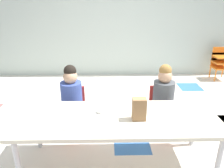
# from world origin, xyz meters

# --- Properties ---
(ground_plane) EXTENTS (6.17, 4.41, 0.02)m
(ground_plane) POSITION_xyz_m (0.00, -0.00, -0.01)
(ground_plane) COLOR silver
(back_wall) EXTENTS (6.17, 0.10, 2.68)m
(back_wall) POSITION_xyz_m (0.00, 2.21, 1.34)
(back_wall) COLOR #B2C1B7
(back_wall) RESTS_ON ground_plane
(craft_table) EXTENTS (1.97, 0.73, 0.57)m
(craft_table) POSITION_xyz_m (-0.19, -0.79, 0.52)
(craft_table) COLOR beige
(craft_table) RESTS_ON ground_plane
(seated_child_near_camera) EXTENTS (0.33, 0.33, 0.92)m
(seated_child_near_camera) POSITION_xyz_m (-0.73, -0.20, 0.55)
(seated_child_near_camera) COLOR red
(seated_child_near_camera) RESTS_ON ground_plane
(seated_child_middle_seat) EXTENTS (0.32, 0.32, 0.92)m
(seated_child_middle_seat) POSITION_xyz_m (0.40, -0.20, 0.55)
(seated_child_middle_seat) COLOR red
(seated_child_middle_seat) RESTS_ON ground_plane
(kid_chair_orange_stack) EXTENTS (0.32, 0.30, 0.68)m
(kid_chair_orange_stack) POSITION_xyz_m (2.13, 1.84, 0.40)
(kid_chair_orange_stack) COLOR orange
(kid_chair_orange_stack) RESTS_ON ground_plane
(paper_bag_brown) EXTENTS (0.13, 0.09, 0.22)m
(paper_bag_brown) POSITION_xyz_m (0.01, -0.84, 0.68)
(paper_bag_brown) COLOR #9E754C
(paper_bag_brown) RESTS_ON craft_table
(paper_plate_near_edge) EXTENTS (0.18, 0.18, 0.01)m
(paper_plate_near_edge) POSITION_xyz_m (-0.36, -0.70, 0.57)
(paper_plate_near_edge) COLOR white
(paper_plate_near_edge) RESTS_ON craft_table
(paper_plate_center_table) EXTENTS (0.18, 0.18, 0.01)m
(paper_plate_center_table) POSITION_xyz_m (-0.62, -0.95, 0.57)
(paper_plate_center_table) COLOR white
(paper_plate_center_table) RESTS_ON craft_table
(donut_powdered_on_plate) EXTENTS (0.10, 0.10, 0.03)m
(donut_powdered_on_plate) POSITION_xyz_m (-0.36, -0.70, 0.59)
(donut_powdered_on_plate) COLOR white
(donut_powdered_on_plate) RESTS_ON craft_table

